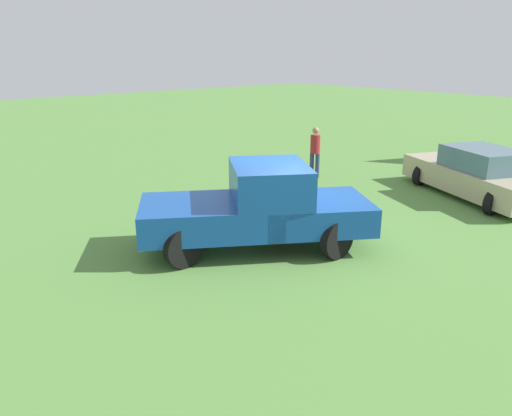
# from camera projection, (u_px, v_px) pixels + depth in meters

# --- Properties ---
(ground_plane) EXTENTS (80.00, 80.00, 0.00)m
(ground_plane) POSITION_uv_depth(u_px,v_px,m) (294.00, 241.00, 11.19)
(ground_plane) COLOR #54843D
(pickup_truck) EXTENTS (5.09, 4.16, 1.83)m
(pickup_truck) POSITION_uv_depth(u_px,v_px,m) (262.00, 205.00, 10.54)
(pickup_truck) COLOR black
(pickup_truck) RESTS_ON ground_plane
(sedan_near) EXTENTS (3.50, 5.04, 1.46)m
(sedan_near) POSITION_uv_depth(u_px,v_px,m) (477.00, 174.00, 14.37)
(sedan_near) COLOR black
(sedan_near) RESTS_ON ground_plane
(person_bystander) EXTENTS (0.42, 0.42, 1.68)m
(person_bystander) POSITION_uv_depth(u_px,v_px,m) (315.00, 149.00, 16.55)
(person_bystander) COLOR navy
(person_bystander) RESTS_ON ground_plane
(traffic_cone) EXTENTS (0.32, 0.32, 0.55)m
(traffic_cone) POSITION_uv_depth(u_px,v_px,m) (262.00, 176.00, 15.85)
(traffic_cone) COLOR orange
(traffic_cone) RESTS_ON ground_plane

